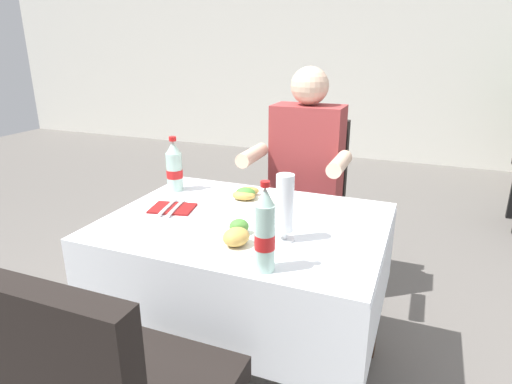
% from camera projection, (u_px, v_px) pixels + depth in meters
% --- Properties ---
extents(ground_plane, '(11.00, 11.00, 0.00)m').
position_uv_depth(ground_plane, '(244.00, 378.00, 1.87)').
color(ground_plane, '#66605B').
extents(back_wall, '(11.00, 0.12, 2.98)m').
position_uv_depth(back_wall, '(384.00, 32.00, 4.96)').
color(back_wall, silver).
rests_on(back_wall, ground).
extents(main_dining_table, '(1.04, 0.80, 0.73)m').
position_uv_depth(main_dining_table, '(247.00, 261.00, 1.71)').
color(main_dining_table, white).
rests_on(main_dining_table, ground).
extents(chair_far_diner_seat, '(0.44, 0.50, 0.97)m').
position_uv_depth(chair_far_diner_seat, '(302.00, 197.00, 2.40)').
color(chair_far_diner_seat, black).
rests_on(chair_far_diner_seat, ground).
extents(seated_diner_far, '(0.50, 0.46, 1.26)m').
position_uv_depth(seated_diner_far, '(303.00, 176.00, 2.24)').
color(seated_diner_far, '#282D42').
rests_on(seated_diner_far, ground).
extents(plate_near_camera, '(0.22, 0.22, 0.07)m').
position_uv_depth(plate_near_camera, '(236.00, 237.00, 1.44)').
color(plate_near_camera, white).
rests_on(plate_near_camera, main_dining_table).
extents(plate_far_diner, '(0.25, 0.25, 0.06)m').
position_uv_depth(plate_far_diner, '(250.00, 197.00, 1.84)').
color(plate_far_diner, white).
rests_on(plate_far_diner, main_dining_table).
extents(beer_glass_left, '(0.07, 0.07, 0.23)m').
position_uv_depth(beer_glass_left, '(285.00, 209.00, 1.44)').
color(beer_glass_left, white).
rests_on(beer_glass_left, main_dining_table).
extents(cola_bottle_primary, '(0.06, 0.06, 0.28)m').
position_uv_depth(cola_bottle_primary, '(265.00, 232.00, 1.25)').
color(cola_bottle_primary, silver).
rests_on(cola_bottle_primary, main_dining_table).
extents(cola_bottle_secondary, '(0.07, 0.07, 0.25)m').
position_uv_depth(cola_bottle_secondary, '(174.00, 167.00, 1.95)').
color(cola_bottle_secondary, silver).
rests_on(cola_bottle_secondary, main_dining_table).
extents(napkin_cutlery_set, '(0.19, 0.20, 0.01)m').
position_uv_depth(napkin_cutlery_set, '(173.00, 208.00, 1.76)').
color(napkin_cutlery_set, maroon).
rests_on(napkin_cutlery_set, main_dining_table).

